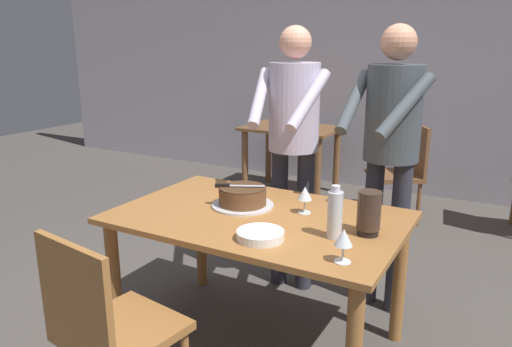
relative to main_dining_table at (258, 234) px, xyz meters
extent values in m
plane|color=#4C4742|center=(0.00, 0.00, -0.64)|extent=(14.00, 14.00, 0.00)
cube|color=#ADA8B2|center=(0.00, 3.32, 0.71)|extent=(10.00, 0.12, 2.70)
cube|color=#9E6633|center=(0.00, 0.00, 0.09)|extent=(1.48, 0.95, 0.03)
cylinder|color=#9E6633|center=(-0.66, -0.40, -0.28)|extent=(0.07, 0.07, 0.72)
cylinder|color=#9E6633|center=(-0.66, 0.40, -0.28)|extent=(0.07, 0.07, 0.72)
cylinder|color=#9E6633|center=(0.66, 0.40, -0.28)|extent=(0.07, 0.07, 0.72)
cylinder|color=silver|center=(-0.14, 0.08, 0.12)|extent=(0.34, 0.34, 0.01)
cylinder|color=brown|center=(-0.14, 0.08, 0.17)|extent=(0.26, 0.26, 0.09)
cylinder|color=#432A18|center=(-0.14, 0.08, 0.22)|extent=(0.25, 0.25, 0.01)
cube|color=silver|center=(-0.12, 0.09, 0.23)|extent=(0.19, 0.11, 0.00)
cube|color=black|center=(-0.24, 0.03, 0.23)|extent=(0.08, 0.06, 0.02)
cylinder|color=white|center=(0.16, -0.28, 0.11)|extent=(0.22, 0.22, 0.01)
cylinder|color=white|center=(0.16, -0.28, 0.12)|extent=(0.22, 0.22, 0.01)
cylinder|color=white|center=(0.16, -0.28, 0.13)|extent=(0.22, 0.22, 0.01)
cylinder|color=white|center=(0.16, -0.28, 0.14)|extent=(0.22, 0.22, 0.01)
cylinder|color=silver|center=(0.57, -0.33, 0.11)|extent=(0.07, 0.07, 0.00)
cylinder|color=silver|center=(0.57, -0.33, 0.15)|extent=(0.01, 0.01, 0.07)
cone|color=silver|center=(0.57, -0.33, 0.22)|extent=(0.08, 0.08, 0.07)
cylinder|color=silver|center=(0.20, 0.14, 0.11)|extent=(0.07, 0.07, 0.00)
cylinder|color=silver|center=(0.20, 0.14, 0.15)|extent=(0.01, 0.01, 0.07)
cone|color=silver|center=(0.20, 0.14, 0.22)|extent=(0.08, 0.08, 0.07)
cylinder|color=silver|center=(0.45, -0.10, 0.22)|extent=(0.07, 0.07, 0.22)
cylinder|color=silver|center=(0.45, -0.10, 0.34)|extent=(0.04, 0.04, 0.03)
cylinder|color=black|center=(0.58, 0.01, 0.12)|extent=(0.10, 0.10, 0.03)
cylinder|color=#3F2D23|center=(0.58, 0.01, 0.23)|extent=(0.11, 0.11, 0.18)
cylinder|color=#2D2D38|center=(-0.04, 0.70, -0.17)|extent=(0.11, 0.11, 0.95)
cylinder|color=#2D2D38|center=(-0.22, 0.69, -0.17)|extent=(0.11, 0.11, 0.95)
cylinder|color=#B7ADC6|center=(-0.13, 0.69, 0.58)|extent=(0.32, 0.32, 0.55)
sphere|color=tan|center=(-0.13, 0.69, 0.98)|extent=(0.20, 0.20, 0.20)
cylinder|color=#B7ADC6|center=(0.04, 0.52, 0.66)|extent=(0.12, 0.42, 0.34)
cylinder|color=#B7ADC6|center=(-0.27, 0.50, 0.66)|extent=(0.19, 0.42, 0.34)
cylinder|color=#2D2D38|center=(0.58, 0.70, -0.17)|extent=(0.11, 0.11, 0.95)
cylinder|color=#2D2D38|center=(0.40, 0.74, -0.17)|extent=(0.11, 0.11, 0.95)
cylinder|color=#3F474C|center=(0.49, 0.72, 0.58)|extent=(0.32, 0.32, 0.55)
sphere|color=tan|center=(0.49, 0.72, 0.98)|extent=(0.20, 0.20, 0.20)
cylinder|color=#3F474C|center=(0.60, 0.51, 0.66)|extent=(0.24, 0.40, 0.34)
cylinder|color=#3F474C|center=(0.29, 0.58, 0.66)|extent=(0.08, 0.42, 0.34)
cube|color=#9E6633|center=(-0.23, -0.77, -0.21)|extent=(0.50, 0.50, 0.04)
cylinder|color=#9E6633|center=(-0.39, -0.57, -0.44)|extent=(0.04, 0.04, 0.41)
cube|color=#9E6633|center=(-0.26, -0.98, 0.03)|extent=(0.44, 0.09, 0.45)
cube|color=brown|center=(-1.04, 2.62, 0.08)|extent=(1.00, 0.70, 0.03)
cylinder|color=brown|center=(-1.46, 2.34, -0.29)|extent=(0.07, 0.07, 0.71)
cylinder|color=brown|center=(-0.61, 2.34, -0.29)|extent=(0.07, 0.07, 0.71)
cylinder|color=brown|center=(-1.46, 2.89, -0.29)|extent=(0.07, 0.07, 0.71)
cylinder|color=brown|center=(-0.61, 2.89, -0.29)|extent=(0.07, 0.07, 0.71)
cube|color=brown|center=(0.16, 2.31, -0.21)|extent=(0.61, 0.61, 0.04)
cylinder|color=brown|center=(0.10, 2.06, -0.44)|extent=(0.04, 0.04, 0.41)
cylinder|color=brown|center=(-0.09, 2.37, -0.44)|extent=(0.04, 0.04, 0.41)
cylinder|color=brown|center=(0.41, 2.25, -0.44)|extent=(0.04, 0.04, 0.41)
cylinder|color=brown|center=(0.22, 2.56, -0.44)|extent=(0.04, 0.04, 0.41)
cube|color=brown|center=(0.33, 2.42, 0.03)|extent=(0.26, 0.39, 0.45)
camera|label=1|loc=(1.15, -2.09, 0.98)|focal=34.06mm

